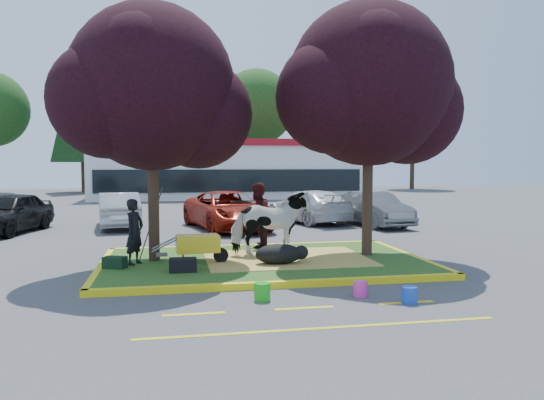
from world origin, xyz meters
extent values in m
plane|color=#424244|center=(0.00, 0.00, 0.00)|extent=(90.00, 90.00, 0.00)
cube|color=#214A17|center=(0.00, 0.00, 0.07)|extent=(8.00, 5.00, 0.15)
cube|color=yellow|center=(0.00, -2.58, 0.07)|extent=(8.30, 0.16, 0.15)
cube|color=yellow|center=(0.00, 2.58, 0.07)|extent=(8.30, 0.16, 0.15)
cube|color=yellow|center=(-4.08, 0.00, 0.07)|extent=(0.16, 5.30, 0.15)
cube|color=yellow|center=(4.08, 0.00, 0.07)|extent=(0.16, 5.30, 0.15)
cube|color=#D0B755|center=(0.60, 0.00, 0.15)|extent=(4.20, 3.00, 0.01)
cylinder|color=black|center=(-2.80, 0.40, 1.91)|extent=(0.28, 0.28, 3.53)
sphere|color=black|center=(-2.80, 0.40, 4.56)|extent=(4.20, 4.20, 4.20)
sphere|color=black|center=(-1.64, 0.60, 3.93)|extent=(2.86, 2.86, 2.86)
sphere|color=black|center=(-3.85, 0.10, 4.18)|extent=(2.86, 2.86, 2.86)
cylinder|color=black|center=(2.90, 0.20, 2.00)|extent=(0.28, 0.28, 3.70)
sphere|color=black|center=(2.90, 0.20, 4.77)|extent=(4.40, 4.40, 4.40)
sphere|color=black|center=(4.11, 0.40, 4.11)|extent=(2.99, 2.99, 2.99)
sphere|color=black|center=(1.80, -0.10, 4.37)|extent=(2.99, 2.99, 2.99)
cube|color=yellow|center=(-2.00, -4.20, 0.00)|extent=(1.10, 0.12, 0.01)
cube|color=yellow|center=(0.00, -4.20, 0.00)|extent=(1.10, 0.12, 0.01)
cube|color=yellow|center=(2.00, -4.20, 0.00)|extent=(1.10, 0.12, 0.01)
cube|color=yellow|center=(0.00, -5.40, 0.00)|extent=(6.00, 0.10, 0.01)
cube|color=silver|center=(2.00, 28.00, 2.00)|extent=(20.00, 8.00, 4.00)
cube|color=maroon|center=(2.00, 28.00, 4.15)|extent=(20.40, 8.40, 0.50)
cube|color=black|center=(2.00, 23.95, 1.40)|extent=(19.00, 0.10, 1.60)
cylinder|color=black|center=(-10.00, 37.00, 1.96)|extent=(0.44, 0.44, 3.92)
cone|color=black|center=(-10.00, 37.00, 8.68)|extent=(5.60, 5.60, 11.90)
cylinder|color=black|center=(-2.00, 38.50, 1.54)|extent=(0.44, 0.44, 3.08)
sphere|color=#143811|center=(-2.00, 38.50, 6.82)|extent=(6.16, 6.16, 6.16)
cylinder|color=black|center=(6.00, 37.50, 1.82)|extent=(0.44, 0.44, 3.64)
sphere|color=#143811|center=(6.00, 37.50, 8.06)|extent=(7.28, 7.28, 7.28)
cylinder|color=black|center=(14.00, 38.00, 1.75)|extent=(0.44, 0.44, 3.50)
cone|color=black|center=(14.00, 38.00, 7.75)|extent=(5.00, 5.00, 10.62)
cylinder|color=black|center=(22.00, 37.00, 1.61)|extent=(0.44, 0.44, 3.22)
sphere|color=#143811|center=(22.00, 37.00, 7.13)|extent=(6.44, 6.44, 6.44)
imported|color=white|center=(0.26, 0.44, 1.03)|extent=(2.12, 1.02, 1.76)
ellipsoid|color=black|center=(0.24, -0.73, 0.40)|extent=(1.30, 0.93, 0.51)
imported|color=black|center=(-3.26, -0.04, 0.96)|extent=(0.64, 0.71, 1.62)
imported|color=#401215|center=(0.15, 1.98, 1.11)|extent=(1.01, 1.13, 1.92)
imported|color=black|center=(0.25, 1.83, 0.81)|extent=(0.46, 0.82, 1.32)
cylinder|color=black|center=(-1.15, -0.25, 0.34)|extent=(0.38, 0.10, 0.38)
cylinder|color=slate|center=(-2.09, -0.48, 0.29)|extent=(0.04, 0.04, 0.27)
cylinder|color=slate|center=(-2.09, -0.02, 0.29)|extent=(0.04, 0.04, 0.27)
cube|color=gold|center=(-1.72, -0.25, 0.65)|extent=(1.09, 0.70, 0.42)
cylinder|color=slate|center=(-2.51, -0.48, 0.67)|extent=(0.68, 0.09, 0.35)
cylinder|color=slate|center=(-2.51, -0.02, 0.67)|extent=(0.68, 0.09, 0.35)
cube|color=black|center=(-2.12, -1.21, 0.31)|extent=(0.63, 0.34, 0.32)
cube|color=black|center=(-3.70, -0.46, 0.29)|extent=(0.60, 0.49, 0.28)
cylinder|color=green|center=(-0.66, -3.51, 0.17)|extent=(0.39, 0.39, 0.34)
cylinder|color=#F035A7|center=(1.31, -3.58, 0.15)|extent=(0.35, 0.35, 0.30)
cylinder|color=blue|center=(2.03, -4.24, 0.16)|extent=(0.35, 0.35, 0.32)
imported|color=black|center=(-8.40, 8.08, 0.78)|extent=(2.82, 4.85, 1.55)
imported|color=#A6A8AE|center=(-4.45, 9.06, 0.72)|extent=(2.11, 4.56, 1.45)
imported|color=maroon|center=(-0.09, 7.71, 0.76)|extent=(3.64, 5.89, 1.52)
imported|color=silver|center=(3.70, 9.46, 0.72)|extent=(3.41, 5.33, 1.44)
imported|color=#575B5F|center=(6.11, 7.66, 0.72)|extent=(2.10, 4.51, 1.43)
camera|label=1|loc=(-2.40, -13.43, 2.65)|focal=35.00mm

